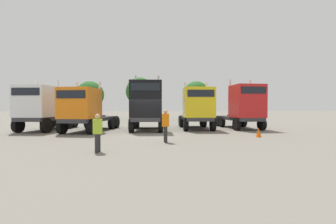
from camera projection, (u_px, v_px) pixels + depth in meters
ground at (147, 135)px, 15.77m from camera, size 200.00×200.00×0.00m
semi_truck_white at (41, 108)px, 18.44m from camera, size 3.39×6.15×4.19m
semi_truck_orange at (85, 110)px, 17.68m from camera, size 3.85×6.77×3.94m
semi_truck_black at (147, 106)px, 18.44m from camera, size 2.89×5.96×4.55m
semi_truck_yellow at (197, 108)px, 19.70m from camera, size 2.92×6.22×4.14m
semi_truck_red at (244, 107)px, 20.07m from camera, size 2.68×5.86×4.42m
visitor_in_hivis at (166, 123)px, 12.57m from camera, size 0.43×0.45×1.80m
visitor_with_camera at (98, 130)px, 9.80m from camera, size 0.43×0.45×1.64m
traffic_cone_near at (259, 133)px, 14.80m from camera, size 0.36×0.36×0.59m
oak_far_left at (90, 95)px, 34.85m from camera, size 4.11×4.11×5.88m
oak_far_centre at (140, 91)px, 36.42m from camera, size 4.39×4.39×6.66m
oak_far_right at (196, 95)px, 35.72m from camera, size 4.28×4.28×5.98m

